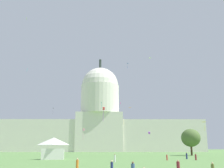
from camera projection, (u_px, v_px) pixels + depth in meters
name	position (u px, v px, depth m)	size (l,w,h in m)	color
capitol_building	(100.00, 122.00, 193.72)	(147.30, 28.01, 68.66)	silver
event_tent	(53.00, 148.00, 71.78)	(6.62, 5.01, 5.74)	white
tree_east_mid	(191.00, 138.00, 105.70)	(9.24, 9.91, 10.34)	#42301E
person_maroon_near_tent	(178.00, 167.00, 33.65)	(0.57, 0.57, 1.63)	maroon
person_white_mid_left	(115.00, 158.00, 57.91)	(0.50, 0.50, 1.77)	silver
person_red_front_right	(167.00, 157.00, 66.85)	(0.37, 0.37, 1.48)	red
person_navy_mid_right	(187.00, 156.00, 73.24)	(0.62, 0.62, 1.77)	navy
person_orange_back_right	(77.00, 165.00, 37.30)	(0.50, 0.50, 1.68)	orange
person_maroon_mid_center	(196.00, 157.00, 67.29)	(0.54, 0.54, 1.63)	maroon
person_navy_lawn_far_right	(112.00, 167.00, 35.29)	(0.45, 0.45, 1.51)	navy
kite_turquoise_mid	(101.00, 104.00, 111.92)	(0.45, 0.82, 3.32)	teal
kite_blue_high	(127.00, 64.00, 138.03)	(1.15, 1.36, 2.32)	blue
kite_lime_high	(27.00, 19.00, 103.44)	(0.39, 0.78, 0.87)	#8CD133
kite_orange_mid	(130.00, 108.00, 168.97)	(1.72, 1.20, 0.24)	orange
kite_black_mid	(52.00, 109.00, 148.35)	(1.31, 1.67, 3.04)	black
kite_magenta_mid	(120.00, 103.00, 159.30)	(0.71, 0.98, 1.14)	#D1339E
kite_yellow_low	(204.00, 123.00, 92.96)	(1.83, 1.43, 2.67)	yellow
kite_cyan_high	(27.00, 70.00, 127.01)	(0.49, 0.62, 1.48)	#33BCDB
kite_violet_low	(149.00, 133.00, 159.38)	(1.05, 1.15, 1.36)	purple
kite_red_low	(104.00, 109.00, 79.42)	(0.68, 0.73, 4.28)	red
kite_gold_mid	(123.00, 118.00, 164.44)	(1.16, 1.22, 4.24)	gold
kite_white_high	(149.00, 58.00, 113.56)	(1.20, 1.38, 0.39)	white
kite_pink_low	(84.00, 130.00, 96.58)	(0.82, 0.83, 4.02)	pink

